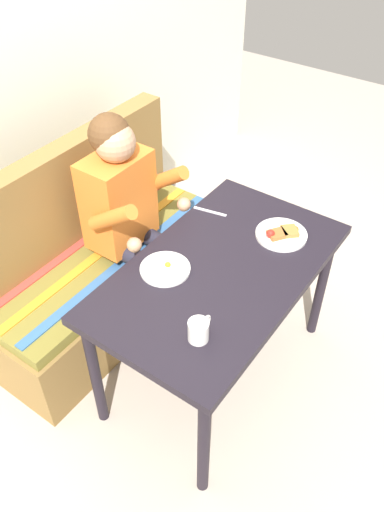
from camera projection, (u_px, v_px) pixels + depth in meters
The scene contains 8 objects.
ground_plane at pixel (215, 369), 2.70m from camera, with size 8.00×8.00×0.00m, color #B0A192.
table at pixel (220, 281), 2.27m from camera, with size 1.20×0.70×0.73m.
couch at pixel (100, 266), 2.81m from camera, with size 1.44×0.56×1.00m.
person at pixel (130, 208), 2.52m from camera, with size 0.45×0.61×1.21m.
plate_breakfast at pixel (282, 234), 2.36m from camera, with size 0.24×0.24×0.05m.
plate_eggs at pixel (165, 269), 2.20m from camera, with size 0.22×0.22×0.04m.
coffee_mug at pixel (199, 330), 1.90m from camera, with size 0.12×0.08×0.09m.
fork at pixel (210, 211), 2.51m from camera, with size 0.01×0.17×0.01m, color silver.
Camera 1 is at (-1.39, -0.84, 2.24)m, focal length 36.17 mm.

